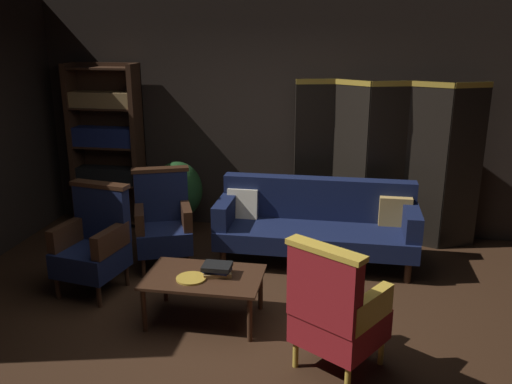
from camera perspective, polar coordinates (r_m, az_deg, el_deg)
The scene contains 14 objects.
ground_plane at distance 4.82m, azimuth -1.66°, elevation -13.66°, with size 10.00×10.00×0.00m, color #331E11.
back_wall at distance 6.65m, azimuth 2.44°, elevation 7.81°, with size 7.20×0.10×2.80m, color black.
folding_screen at distance 6.38m, azimuth 13.63°, elevation 3.16°, with size 2.14×0.30×1.90m.
bookshelf at distance 7.07m, azimuth -15.49°, elevation 5.04°, with size 0.90×0.32×2.05m.
velvet_couch at distance 5.88m, azimuth 6.39°, elevation -3.10°, with size 2.12×0.78×0.88m.
coffee_table at distance 4.72m, azimuth -5.53°, elevation -9.30°, with size 1.00×0.64×0.42m.
armchair_gilt_accent at distance 4.04m, azimuth 8.42°, elevation -12.31°, with size 0.80×0.80×1.04m.
armchair_wing_left at distance 5.40m, azimuth -16.75°, elevation -5.13°, with size 0.67×0.67×1.04m.
armchair_wing_right at distance 5.79m, azimuth -9.78°, elevation -3.12°, with size 0.75×0.75×1.04m.
potted_plant at distance 6.66m, azimuth -8.29°, elevation -0.08°, with size 0.61×0.61×0.91m.
book_tan_leather at distance 4.69m, azimuth -4.12°, elevation -8.54°, with size 0.24×0.16×0.04m, color #9E7A47.
book_navy_cloth at distance 4.68m, azimuth -4.13°, elevation -8.20°, with size 0.22×0.15×0.03m, color navy.
book_black_cloth at distance 4.67m, azimuth -4.14°, elevation -7.85°, with size 0.24×0.19×0.04m, color black.
brass_tray at distance 4.64m, azimuth -6.87°, elevation -9.05°, with size 0.26×0.26×0.02m, color gold.
Camera 1 is at (0.84, -4.06, 2.45)m, focal length 37.85 mm.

